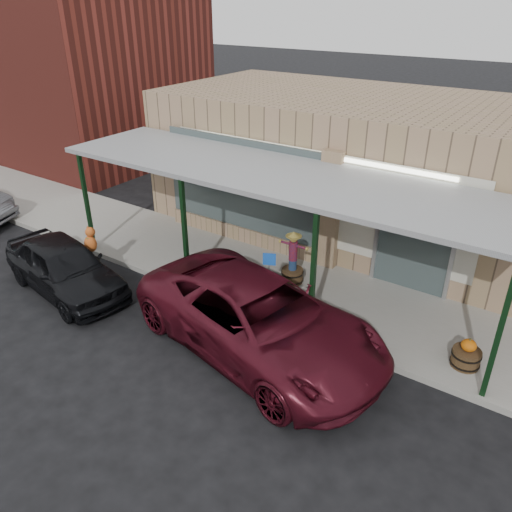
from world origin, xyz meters
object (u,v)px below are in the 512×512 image
Objects in this scene: barrel_pumpkin at (466,356)px; car_maroon at (258,318)px; parked_sedan at (65,266)px; barrel_scarecrow at (293,265)px; handicap_sign at (269,273)px.

car_maroon reaches higher than barrel_pumpkin.
car_maroon reaches higher than parked_sedan.
barrel_pumpkin is 0.17× the size of parked_sedan.
car_maroon is at bearing -71.11° from barrel_scarecrow.
barrel_scarecrow reaches higher than parked_sedan.
barrel_scarecrow is 5.84m from parked_sedan.
barrel_pumpkin is at bearing -53.39° from car_maroon.
parked_sedan is 5.52m from car_maroon.
parked_sedan is at bearing -140.62° from barrel_scarecrow.
handicap_sign reaches higher than barrel_pumpkin.
handicap_sign is (0.14, -1.35, 0.45)m from barrel_scarecrow.
parked_sedan is (-4.87, -2.07, -0.39)m from handicap_sign.
barrel_scarecrow is at bearing 27.39° from car_maroon.
handicap_sign is at bearing -57.65° from parked_sedan.
handicap_sign is 5.31m from parked_sedan.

